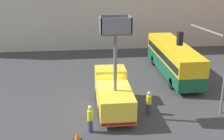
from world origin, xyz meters
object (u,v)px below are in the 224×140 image
at_px(city_bus, 173,58).
at_px(traffic_cone_mid_road, 77,137).
at_px(utility_truck, 113,92).
at_px(road_worker_near_truck, 90,119).
at_px(road_worker_directing, 149,103).
at_px(traffic_light_pole, 211,56).

relative_size(city_bus, traffic_cone_mid_road, 16.93).
xyz_separation_m(utility_truck, road_worker_near_truck, (-1.88, -3.08, -0.54)).
relative_size(utility_truck, traffic_cone_mid_road, 11.06).
bearing_deg(traffic_cone_mid_road, road_worker_near_truck, 49.97).
height_order(utility_truck, road_worker_near_truck, utility_truck).
bearing_deg(road_worker_near_truck, road_worker_directing, 109.85).
xyz_separation_m(traffic_light_pole, road_worker_directing, (-4.09, 0.74, -3.66)).
height_order(road_worker_near_truck, traffic_cone_mid_road, road_worker_near_truck).
xyz_separation_m(road_worker_directing, traffic_cone_mid_road, (-5.29, -3.23, -0.56)).
height_order(city_bus, road_worker_near_truck, city_bus).
height_order(city_bus, road_worker_directing, city_bus).
height_order(traffic_light_pole, road_worker_directing, traffic_light_pole).
xyz_separation_m(utility_truck, traffic_cone_mid_road, (-2.76, -4.13, -1.20)).
bearing_deg(road_worker_directing, road_worker_near_truck, 120.69).
xyz_separation_m(road_worker_near_truck, road_worker_directing, (4.41, 2.18, -0.10)).
bearing_deg(utility_truck, road_worker_near_truck, -121.44).
bearing_deg(city_bus, utility_truck, 120.57).
relative_size(traffic_light_pole, road_worker_near_truck, 3.48).
relative_size(utility_truck, road_worker_near_truck, 3.81).
distance_m(utility_truck, road_worker_directing, 2.76).
relative_size(utility_truck, traffic_light_pole, 1.10).
bearing_deg(utility_truck, traffic_light_pole, -13.88).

